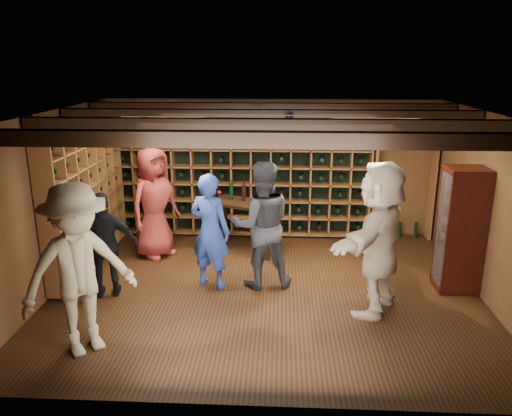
# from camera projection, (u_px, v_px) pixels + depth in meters

# --- Properties ---
(ground) EXTENTS (6.00, 6.00, 0.00)m
(ground) POSITION_uv_depth(u_px,v_px,m) (266.00, 290.00, 7.16)
(ground) COLOR black
(ground) RESTS_ON ground
(room_shell) EXTENTS (6.00, 6.00, 6.00)m
(room_shell) POSITION_uv_depth(u_px,v_px,m) (267.00, 120.00, 6.52)
(room_shell) COLOR brown
(room_shell) RESTS_ON ground
(wine_rack_back) EXTENTS (4.65, 0.30, 2.20)m
(wine_rack_back) POSITION_uv_depth(u_px,v_px,m) (241.00, 175.00, 9.09)
(wine_rack_back) COLOR brown
(wine_rack_back) RESTS_ON ground
(wine_rack_left) EXTENTS (0.30, 2.65, 2.20)m
(wine_rack_left) POSITION_uv_depth(u_px,v_px,m) (86.00, 195.00, 7.76)
(wine_rack_left) COLOR brown
(wine_rack_left) RESTS_ON ground
(crate_shelf) EXTENTS (1.20, 0.32, 2.07)m
(crate_shelf) POSITION_uv_depth(u_px,v_px,m) (406.00, 154.00, 8.81)
(crate_shelf) COLOR brown
(crate_shelf) RESTS_ON ground
(display_cabinet) EXTENTS (0.55, 0.50, 1.75)m
(display_cabinet) POSITION_uv_depth(u_px,v_px,m) (460.00, 232.00, 6.97)
(display_cabinet) COLOR #330F0A
(display_cabinet) RESTS_ON ground
(man_blue_shirt) EXTENTS (0.72, 0.60, 1.68)m
(man_blue_shirt) POSITION_uv_depth(u_px,v_px,m) (210.00, 231.00, 7.08)
(man_blue_shirt) COLOR navy
(man_blue_shirt) RESTS_ON ground
(man_grey_suit) EXTENTS (1.00, 0.84, 1.84)m
(man_grey_suit) POSITION_uv_depth(u_px,v_px,m) (262.00, 225.00, 7.08)
(man_grey_suit) COLOR black
(man_grey_suit) RESTS_ON ground
(guest_red_floral) EXTENTS (1.00, 1.07, 1.84)m
(guest_red_floral) POSITION_uv_depth(u_px,v_px,m) (154.00, 203.00, 8.16)
(guest_red_floral) COLOR maroon
(guest_red_floral) RESTS_ON ground
(guest_woman_black) EXTENTS (0.93, 0.56, 1.49)m
(guest_woman_black) POSITION_uv_depth(u_px,v_px,m) (105.00, 245.00, 6.80)
(guest_woman_black) COLOR black
(guest_woman_black) RESTS_ON ground
(guest_khaki) EXTENTS (1.43, 1.38, 1.96)m
(guest_khaki) POSITION_uv_depth(u_px,v_px,m) (79.00, 270.00, 5.42)
(guest_khaki) COLOR #9A8F6A
(guest_khaki) RESTS_ON ground
(guest_beige) EXTENTS (1.43, 1.91, 2.01)m
(guest_beige) POSITION_uv_depth(u_px,v_px,m) (379.00, 238.00, 6.33)
(guest_beige) COLOR tan
(guest_beige) RESTS_ON ground
(tasting_table) EXTENTS (1.28, 0.97, 1.15)m
(tasting_table) POSITION_uv_depth(u_px,v_px,m) (245.00, 208.00, 8.44)
(tasting_table) COLOR black
(tasting_table) RESTS_ON ground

